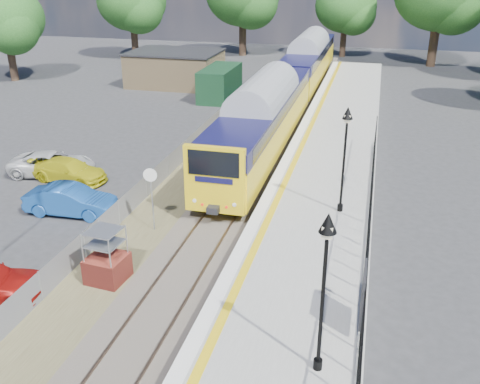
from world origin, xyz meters
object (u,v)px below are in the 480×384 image
(victorian_lamp_south, at_px, (326,258))
(train, at_px, (291,81))
(brick_plinth, at_px, (106,257))
(car_blue, at_px, (71,200))
(victorian_lamp_north, at_px, (346,136))
(speed_sign, at_px, (151,189))
(car_white, at_px, (52,164))
(car_yellow, at_px, (69,170))

(victorian_lamp_south, bearing_deg, train, 100.65)
(brick_plinth, relative_size, car_blue, 0.51)
(brick_plinth, bearing_deg, victorian_lamp_north, 38.44)
(victorian_lamp_south, distance_m, speed_sign, 11.45)
(brick_plinth, height_order, car_blue, brick_plinth)
(victorian_lamp_south, xyz_separation_m, brick_plinth, (-8.08, 3.74, -3.27))
(victorian_lamp_south, xyz_separation_m, car_white, (-15.96, 12.68, -3.67))
(victorian_lamp_north, bearing_deg, victorian_lamp_south, -88.85)
(car_blue, bearing_deg, car_white, 37.92)
(victorian_lamp_north, bearing_deg, train, 105.40)
(victorian_lamp_south, bearing_deg, brick_plinth, 155.14)
(brick_plinth, distance_m, speed_sign, 4.23)
(brick_plinth, bearing_deg, car_yellow, 127.87)
(train, distance_m, speed_sign, 21.53)
(car_blue, bearing_deg, speed_sign, -101.01)
(victorian_lamp_north, xyz_separation_m, speed_sign, (-7.80, -2.14, -2.29))
(brick_plinth, bearing_deg, train, 84.22)
(victorian_lamp_north, distance_m, car_yellow, 14.99)
(brick_plinth, relative_size, car_white, 0.47)
(victorian_lamp_north, distance_m, speed_sign, 8.41)
(victorian_lamp_north, bearing_deg, car_white, 170.34)
(train, xyz_separation_m, car_white, (-10.46, -16.56, -1.71))
(train, bearing_deg, victorian_lamp_north, -74.60)
(car_white, bearing_deg, victorian_lamp_north, -110.91)
(car_yellow, bearing_deg, car_blue, -141.96)
(speed_sign, relative_size, car_blue, 0.70)
(speed_sign, bearing_deg, train, 72.72)
(speed_sign, bearing_deg, car_yellow, 136.62)
(victorian_lamp_south, xyz_separation_m, victorian_lamp_north, (-0.20, 10.00, 0.00))
(victorian_lamp_north, xyz_separation_m, car_blue, (-12.15, -1.51, -3.60))
(car_white, bearing_deg, train, -43.53)
(brick_plinth, relative_size, car_yellow, 0.51)
(victorian_lamp_north, xyz_separation_m, car_yellow, (-14.37, 2.09, -3.69))
(car_blue, bearing_deg, train, -21.07)
(speed_sign, distance_m, car_white, 9.41)
(victorian_lamp_south, bearing_deg, victorian_lamp_north, 91.15)
(train, distance_m, car_blue, 21.92)
(train, bearing_deg, brick_plinth, -95.78)
(victorian_lamp_south, relative_size, victorian_lamp_north, 1.00)
(car_yellow, distance_m, car_white, 1.51)
(speed_sign, bearing_deg, car_white, 138.18)
(speed_sign, height_order, car_white, speed_sign)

